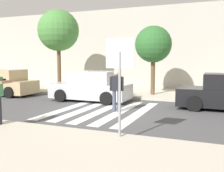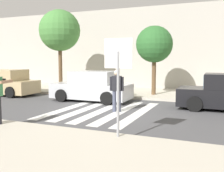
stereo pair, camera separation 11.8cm
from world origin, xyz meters
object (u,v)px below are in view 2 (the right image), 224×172
object	(u,v)px
stop_sign	(118,66)
street_tree_center	(154,45)
pedestrian_crossing	(117,88)
street_tree_west	(60,31)
parked_car_silver	(92,87)
parked_car_tan	(5,83)

from	to	relation	value
stop_sign	street_tree_center	distance (m)	8.59
pedestrian_crossing	street_tree_center	size ratio (longest dim) A/B	0.44
street_tree_west	street_tree_center	xyz separation A→B (m)	(6.06, 0.38, -0.98)
stop_sign	pedestrian_crossing	world-z (taller)	stop_sign
stop_sign	street_tree_west	xyz separation A→B (m)	(-7.20, 8.08, 1.97)
parked_car_silver	street_tree_west	world-z (taller)	street_tree_west
pedestrian_crossing	parked_car_tan	size ratio (longest dim) A/B	0.42
parked_car_tan	parked_car_silver	size ratio (longest dim) A/B	1.00
stop_sign	pedestrian_crossing	xyz separation A→B (m)	(-1.50, 3.63, -1.02)
street_tree_center	street_tree_west	bearing A→B (deg)	-176.39
parked_car_tan	street_tree_center	size ratio (longest dim) A/B	1.05
stop_sign	street_tree_center	xyz separation A→B (m)	(-1.14, 8.46, 0.99)
pedestrian_crossing	parked_car_silver	bearing A→B (deg)	136.24
parked_car_silver	street_tree_west	xyz separation A→B (m)	(-3.46, 2.29, 3.24)
stop_sign	parked_car_tan	distance (m)	11.33
street_tree_center	pedestrian_crossing	bearing A→B (deg)	-94.24
parked_car_tan	street_tree_center	distance (m)	9.21
street_tree_west	stop_sign	bearing A→B (deg)	-48.29
stop_sign	street_tree_west	bearing A→B (deg)	131.71
parked_car_tan	street_tree_west	bearing A→B (deg)	43.06
pedestrian_crossing	parked_car_tan	world-z (taller)	pedestrian_crossing
pedestrian_crossing	parked_car_tan	bearing A→B (deg)	165.23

